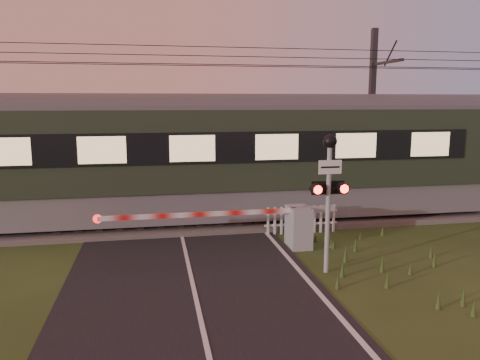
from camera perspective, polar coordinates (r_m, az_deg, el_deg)
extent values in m
plane|color=#283A16|center=(10.59, -5.39, -14.31)|extent=(160.00, 160.00, 0.00)
cube|color=black|center=(10.58, -5.39, -14.26)|extent=(6.00, 140.00, 0.02)
cube|color=#47423D|center=(16.71, -7.44, -5.16)|extent=(140.00, 3.40, 0.24)
cube|color=slate|center=(15.97, -7.31, -5.11)|extent=(140.00, 0.08, 0.14)
cube|color=slate|center=(17.36, -7.59, -3.93)|extent=(140.00, 0.08, 0.14)
cube|color=#2D2116|center=(16.68, -7.45, -4.73)|extent=(0.24, 2.20, 0.06)
cylinder|color=black|center=(15.92, -7.81, 13.86)|extent=(120.00, 0.02, 0.02)
cylinder|color=black|center=(16.52, -7.91, 13.69)|extent=(120.00, 0.02, 0.02)
cylinder|color=black|center=(16.28, -7.91, 15.88)|extent=(120.00, 0.02, 0.02)
cylinder|color=black|center=(16.25, -7.88, 14.83)|extent=(120.00, 0.02, 0.02)
cube|color=slate|center=(16.55, -6.16, -2.44)|extent=(21.23, 2.81, 1.05)
cube|color=#223020|center=(16.27, -6.28, 3.92)|extent=(22.12, 3.05, 2.63)
cylinder|color=#4C4C4F|center=(16.20, -6.36, 8.56)|extent=(22.12, 1.07, 1.07)
cube|color=#FFD893|center=(14.70, -5.82, 3.85)|extent=(19.02, 0.04, 0.82)
cube|color=gray|center=(14.03, 7.16, -5.71)|extent=(0.60, 0.93, 1.21)
cylinder|color=gray|center=(13.98, 6.52, -5.75)|extent=(0.13, 0.13, 1.21)
cube|color=gray|center=(14.09, 9.55, -3.54)|extent=(0.99, 0.18, 0.18)
cube|color=red|center=(13.32, -4.99, -4.20)|extent=(5.56, 0.12, 0.12)
cylinder|color=red|center=(13.35, -16.99, -4.55)|extent=(0.24, 0.04, 0.24)
cylinder|color=gray|center=(11.83, 10.66, -3.74)|extent=(0.12, 0.12, 3.18)
cube|color=white|center=(11.58, 10.93, 1.56)|extent=(0.58, 0.03, 0.34)
sphere|color=black|center=(11.56, 10.92, 4.66)|extent=(0.34, 0.34, 0.34)
cube|color=black|center=(11.71, 10.75, -0.97)|extent=(0.79, 0.06, 0.06)
cylinder|color=#FF140C|center=(11.43, 9.49, -1.19)|extent=(0.21, 0.02, 0.21)
cylinder|color=#FF140C|center=(11.68, 12.61, -1.07)|extent=(0.21, 0.02, 0.21)
cube|color=black|center=(11.76, 10.66, -0.93)|extent=(0.85, 0.02, 0.34)
cube|color=silver|center=(15.55, 7.44, -5.34)|extent=(2.47, 0.04, 0.06)
cube|color=silver|center=(15.45, 7.47, -3.87)|extent=(2.47, 0.04, 0.06)
cube|color=#2D2D30|center=(20.56, 15.66, 7.34)|extent=(0.23, 0.23, 7.24)
cube|color=#2D2D30|center=(19.58, 17.47, 13.53)|extent=(0.10, 2.40, 0.10)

